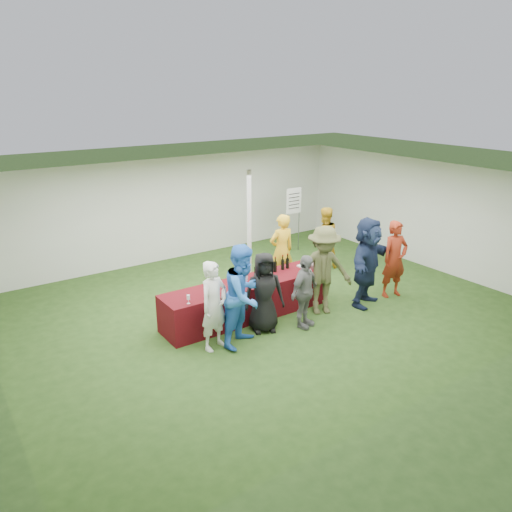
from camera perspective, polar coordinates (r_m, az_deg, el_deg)
ground at (r=10.55m, az=0.62°, el=-5.97°), size 60.00×60.00×0.00m
tent at (r=11.28m, az=-0.78°, el=3.01°), size 10.00×10.00×10.00m
serving_table at (r=10.05m, az=-0.94°, el=-4.93°), size 3.60×0.80×0.75m
wine_bottles at (r=10.35m, az=1.74°, el=-1.26°), size 0.92×0.13×0.32m
wine_glasses at (r=9.44m, az=-2.42°, el=-3.37°), size 2.85×0.11×0.16m
water_bottle at (r=9.94m, az=-1.13°, el=-2.23°), size 0.07×0.07×0.23m
bar_towel at (r=10.77m, az=5.49°, el=-1.12°), size 0.25×0.18×0.03m
dump_bucket at (r=10.65m, az=7.09°, el=-0.98°), size 0.26×0.26×0.18m
wine_list_sign at (r=13.79m, az=4.33°, el=5.76°), size 0.50×0.03×1.80m
staff_pourer at (r=11.43m, az=2.94°, el=0.63°), size 0.65×0.46×1.72m
staff_back at (r=12.68m, az=7.77°, el=2.04°), size 0.88×0.75×1.59m
customer_0 at (r=8.73m, az=-4.82°, el=-5.69°), size 0.68×0.55×1.62m
customer_1 at (r=8.82m, az=-1.40°, el=-4.50°), size 1.13×1.03×1.87m
customer_2 at (r=9.34m, az=0.92°, el=-4.18°), size 0.89×0.74×1.55m
customer_3 at (r=9.53m, az=5.57°, el=-4.09°), size 0.92×0.62×1.46m
customer_4 at (r=10.10m, az=7.69°, el=-1.66°), size 1.36×1.11×1.84m
customer_5 at (r=10.65m, az=12.59°, el=-0.66°), size 1.85×1.20×1.91m
customer_6 at (r=11.27m, az=15.56°, el=-0.35°), size 0.69×0.52×1.71m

